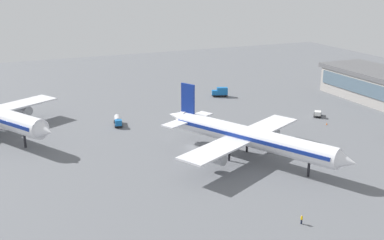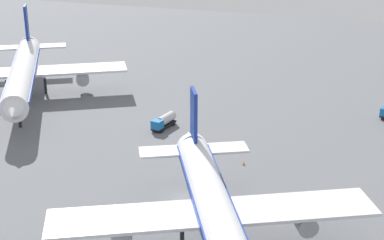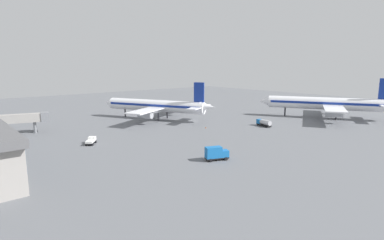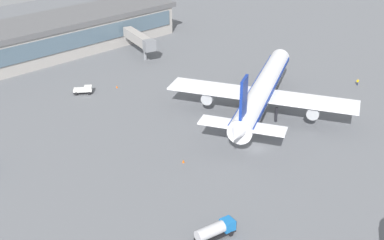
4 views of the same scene
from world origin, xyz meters
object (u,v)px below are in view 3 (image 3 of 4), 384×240
(pushback_tractor, at_px, (91,141))
(ground_crew_worker, at_px, (134,108))
(fuel_truck, at_px, (264,123))
(safety_cone_near_gate, at_px, (206,127))
(safety_cone_mid_apron, at_px, (90,137))
(catering_truck, at_px, (216,153))
(airplane_at_gate, at_px, (157,106))
(airplane_taxiing, at_px, (328,104))

(pushback_tractor, bearing_deg, ground_crew_worker, -1.02)
(fuel_truck, xyz_separation_m, safety_cone_near_gate, (-11.21, -18.64, -1.09))
(ground_crew_worker, distance_m, safety_cone_mid_apron, 60.55)
(pushback_tractor, height_order, fuel_truck, fuel_truck)
(catering_truck, distance_m, safety_cone_near_gate, 37.54)
(airplane_at_gate, xyz_separation_m, catering_truck, (55.86, -20.58, -3.99))
(fuel_truck, height_order, ground_crew_worker, fuel_truck)
(fuel_truck, bearing_deg, pushback_tractor, 85.99)
(ground_crew_worker, bearing_deg, fuel_truck, -42.14)
(catering_truck, xyz_separation_m, safety_cone_mid_apron, (-41.73, -13.86, -1.40))
(airplane_taxiing, distance_m, safety_cone_near_gate, 56.63)
(airplane_taxiing, height_order, catering_truck, airplane_taxiing)
(fuel_truck, height_order, catering_truck, catering_truck)
(catering_truck, bearing_deg, ground_crew_worker, 93.63)
(pushback_tractor, height_order, ground_crew_worker, pushback_tractor)
(pushback_tractor, height_order, catering_truck, catering_truck)
(pushback_tractor, distance_m, catering_truck, 37.74)
(fuel_truck, relative_size, safety_cone_near_gate, 10.92)
(catering_truck, relative_size, ground_crew_worker, 3.54)
(airplane_at_gate, relative_size, airplane_taxiing, 0.94)
(fuel_truck, distance_m, safety_cone_mid_apron, 60.95)
(airplane_taxiing, relative_size, ground_crew_worker, 30.34)
(safety_cone_mid_apron, bearing_deg, fuel_truck, 67.03)
(fuel_truck, relative_size, safety_cone_mid_apron, 10.92)
(airplane_at_gate, relative_size, pushback_tractor, 10.30)
(airplane_at_gate, bearing_deg, airplane_taxiing, -154.77)
(ground_crew_worker, bearing_deg, airplane_at_gate, -66.79)
(safety_cone_near_gate, bearing_deg, fuel_truck, 58.97)
(safety_cone_mid_apron, bearing_deg, catering_truck, 18.37)
(airplane_at_gate, xyz_separation_m, safety_cone_near_gate, (26.71, 3.03, -5.38))
(safety_cone_near_gate, height_order, safety_cone_mid_apron, same)
(airplane_taxiing, height_order, fuel_truck, airplane_taxiing)
(fuel_truck, bearing_deg, airplane_taxiing, -88.88)
(fuel_truck, xyz_separation_m, catering_truck, (17.94, -42.25, 0.31))
(ground_crew_worker, height_order, safety_cone_mid_apron, ground_crew_worker)
(catering_truck, distance_m, ground_crew_worker, 90.44)
(fuel_truck, height_order, safety_cone_mid_apron, fuel_truck)
(airplane_at_gate, bearing_deg, safety_cone_near_gate, 159.63)
(airplane_taxiing, distance_m, pushback_tractor, 96.44)
(safety_cone_mid_apron, bearing_deg, ground_crew_worker, 137.36)
(airplane_at_gate, distance_m, safety_cone_mid_apron, 37.61)
(ground_crew_worker, distance_m, safety_cone_near_gate, 57.23)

